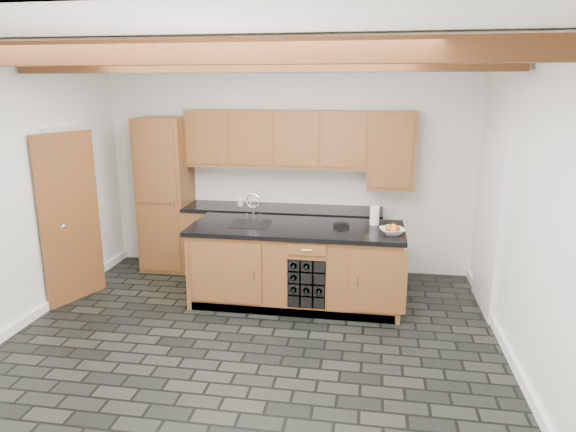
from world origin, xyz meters
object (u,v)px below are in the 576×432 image
Objects in this scene: island at (297,265)px; kitchen_scale at (341,224)px; fruit_bowl at (392,231)px; paper_towel at (375,216)px.

kitchen_scale is (0.51, 0.08, 0.49)m from island.
kitchen_scale is at bearing 159.03° from fruit_bowl.
paper_towel reaches higher than island.
fruit_bowl is (0.57, -0.22, 0.01)m from kitchen_scale.
fruit_bowl is at bearing -7.35° from island.
kitchen_scale is 0.69× the size of fruit_bowl.
paper_towel is (0.37, 0.15, 0.08)m from kitchen_scale.
paper_towel reaches higher than fruit_bowl.
kitchen_scale is 0.41m from paper_towel.
fruit_bowl is 1.25× the size of paper_towel.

